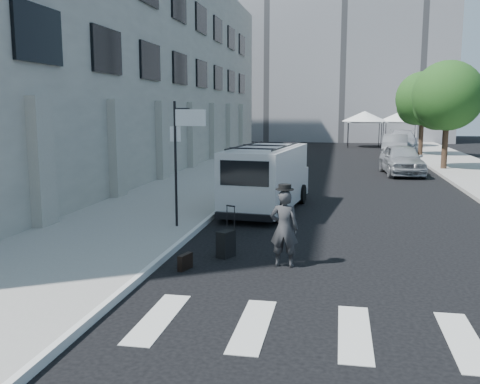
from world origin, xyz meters
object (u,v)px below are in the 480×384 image
at_px(parked_car_b, 395,146).
at_px(businessman, 284,228).
at_px(briefcase, 185,262).
at_px(cargo_van, 267,178).
at_px(parked_car_a, 402,159).
at_px(suitcase, 226,244).
at_px(parked_car_c, 401,141).

bearing_deg(parked_car_b, businessman, -93.51).
height_order(businessman, briefcase, businessman).
relative_size(cargo_van, parked_car_b, 1.20).
bearing_deg(parked_car_a, parked_car_b, 82.17).
relative_size(suitcase, cargo_van, 0.21).
height_order(businessman, parked_car_a, businessman).
bearing_deg(suitcase, briefcase, -96.24).
height_order(cargo_van, parked_car_c, cargo_van).
xyz_separation_m(parked_car_a, parked_car_b, (0.67, 10.39, -0.00)).
relative_size(briefcase, parked_car_a, 0.09).
relative_size(businessman, parked_car_b, 0.35).
height_order(briefcase, suitcase, suitcase).
height_order(parked_car_b, parked_car_c, parked_car_c).
height_order(parked_car_a, parked_car_c, parked_car_c).
distance_m(businessman, cargo_van, 6.63).
xyz_separation_m(parked_car_b, parked_car_c, (0.93, 4.67, 0.06)).
distance_m(parked_car_b, parked_car_c, 4.77).
relative_size(briefcase, cargo_van, 0.08).
xyz_separation_m(briefcase, parked_car_b, (7.10, 28.60, 0.63)).
height_order(businessman, parked_car_c, parked_car_c).
bearing_deg(suitcase, parked_car_c, 101.28).
xyz_separation_m(suitcase, cargo_van, (0.16, 6.00, 0.80)).
relative_size(parked_car_a, parked_car_b, 0.97).
xyz_separation_m(cargo_van, parked_car_b, (6.28, 21.48, -0.32)).
bearing_deg(briefcase, suitcase, 75.98).
bearing_deg(businessman, briefcase, 18.44).
distance_m(briefcase, cargo_van, 7.24).
relative_size(cargo_van, parked_car_c, 0.98).
xyz_separation_m(businessman, parked_car_b, (5.03, 27.98, -0.06)).
relative_size(suitcase, parked_car_a, 0.26).
relative_size(parked_car_b, parked_car_c, 0.82).
bearing_deg(parked_car_c, parked_car_b, -94.46).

